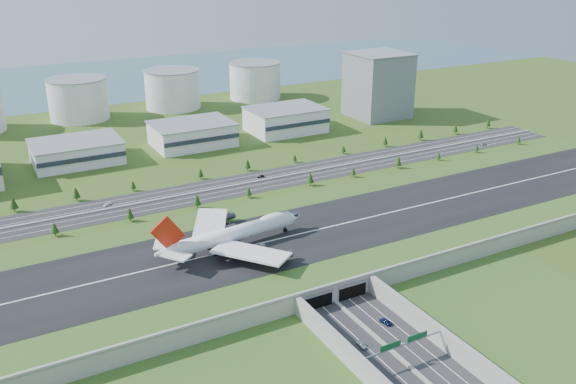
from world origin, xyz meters
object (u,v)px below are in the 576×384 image
car_2 (386,321)px  car_7 (107,205)px  car_0 (362,345)px  car_6 (483,144)px  office_tower (378,85)px  car_5 (260,176)px  boeing_747 (233,234)px

car_2 → car_7: car_2 is taller
car_0 → car_7: size_ratio=1.05×
car_0 → car_6: 281.49m
office_tower → car_2: office_tower is taller
car_5 → car_7: size_ratio=1.02×
office_tower → car_7: 277.99m
car_2 → car_5: size_ratio=1.16×
car_2 → car_6: 262.65m
boeing_747 → car_6: (242.87, 81.78, -13.95)m
boeing_747 → car_2: 83.60m
car_2 → car_5: (29.50, 173.86, 0.02)m
car_5 → car_7: bearing=-77.8°
car_0 → car_7: 189.29m
car_6 → car_7: (-279.77, 16.28, -0.11)m
car_5 → car_7: car_5 is taller
office_tower → car_2: 329.79m
boeing_747 → car_5: boeing_747 is taller
car_0 → car_2: (17.36, 8.21, -0.07)m
office_tower → car_2: size_ratio=9.75×
office_tower → car_7: (-260.25, -94.02, -26.69)m
car_0 → car_2: size_ratio=0.89×
car_2 → boeing_747: bearing=-76.6°
office_tower → car_7: size_ratio=11.55×
car_5 → car_6: 181.46m
car_7 → car_2: bearing=1.2°
boeing_747 → car_7: (-36.91, 98.05, -14.06)m
car_5 → car_6: (180.71, -16.40, -0.00)m
car_0 → car_6: bearing=38.0°
office_tower → car_5: 188.43m
car_2 → car_5: bearing=-109.5°
car_5 → car_7: 99.06m
office_tower → car_6: (19.52, -110.29, -26.58)m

